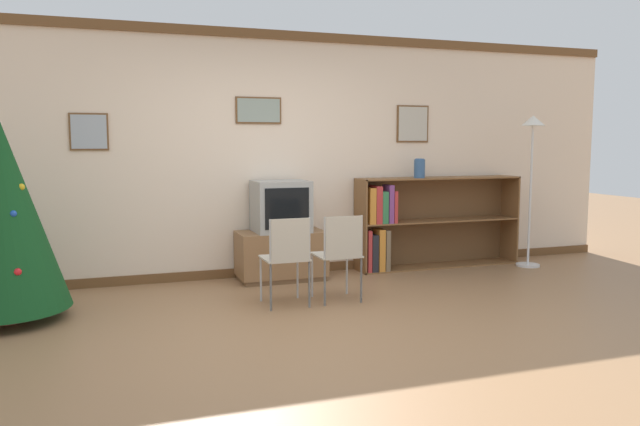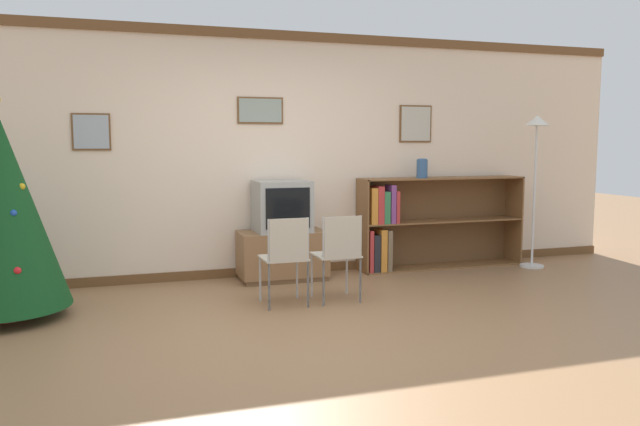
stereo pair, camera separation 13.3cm
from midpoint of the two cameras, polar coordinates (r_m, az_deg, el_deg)
ground_plane at (r=5.06m, az=0.96°, el=-10.61°), size 24.00×24.00×0.00m
wall_back at (r=6.96m, az=-4.97°, el=5.34°), size 9.14×0.11×2.70m
christmas_tree at (r=5.80m, az=-26.61°, el=0.36°), size 1.07×1.07×1.89m
tv_console at (r=6.79m, az=-2.91°, el=-3.88°), size 0.94×0.51×0.53m
television at (r=6.72m, az=-2.93°, el=0.63°), size 0.58×0.50×0.55m
folding_chair_left at (r=5.64m, az=-2.46°, el=-3.88°), size 0.40×0.40×0.82m
folding_chair_right at (r=5.80m, az=2.39°, el=-3.60°), size 0.40×0.40×0.82m
bookshelf at (r=7.43m, az=9.21°, el=-0.98°), size 2.05×0.36×1.07m
vase at (r=7.36m, az=9.83°, el=4.07°), size 0.13×0.13×0.23m
standing_lamp at (r=7.81m, az=19.61°, el=5.34°), size 0.28×0.28×1.80m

